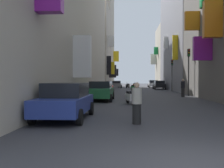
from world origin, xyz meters
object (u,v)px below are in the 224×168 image
(pedestrian_near_left, at_px, (183,88))
(traffic_light_far_corner, at_px, (172,70))
(scooter_orange, at_px, (134,85))
(scooter_green, at_px, (133,88))
(parked_car_white, at_px, (153,84))
(parked_car_grey, at_px, (117,84))
(scooter_black, at_px, (128,86))
(pedestrian_crossing, at_px, (137,103))
(parked_car_black, at_px, (159,85))
(scooter_white, at_px, (131,97))
(parked_car_blue, at_px, (66,100))
(scooter_blue, at_px, (119,85))
(parked_car_green, at_px, (101,90))
(parked_car_red, at_px, (104,88))
(traffic_light_near_corner, at_px, (189,64))

(pedestrian_near_left, distance_m, traffic_light_far_corner, 12.15)
(scooter_orange, height_order, scooter_green, same)
(scooter_orange, distance_m, traffic_light_far_corner, 17.07)
(pedestrian_near_left, bearing_deg, parked_car_white, 90.35)
(parked_car_grey, distance_m, scooter_orange, 4.67)
(scooter_green, height_order, scooter_black, same)
(scooter_green, bearing_deg, pedestrian_crossing, -90.62)
(parked_car_black, bearing_deg, scooter_white, -100.34)
(parked_car_black, distance_m, parked_car_blue, 34.65)
(scooter_blue, distance_m, pedestrian_crossing, 44.11)
(parked_car_green, bearing_deg, parked_car_red, 93.47)
(parked_car_blue, relative_size, traffic_light_near_corner, 0.93)
(parked_car_grey, height_order, scooter_blue, parked_car_grey)
(traffic_light_far_corner, bearing_deg, parked_car_red, -134.78)
(parked_car_grey, xyz_separation_m, traffic_light_far_corner, (8.32, -12.98, 2.24))
(scooter_orange, height_order, traffic_light_far_corner, traffic_light_far_corner)
(parked_car_red, relative_size, scooter_black, 2.28)
(scooter_orange, bearing_deg, traffic_light_far_corner, -73.09)
(parked_car_blue, distance_m, scooter_black, 39.60)
(scooter_white, xyz_separation_m, traffic_light_far_corner, (5.83, 19.44, 2.51))
(parked_car_red, relative_size, scooter_white, 2.30)
(parked_car_green, distance_m, scooter_green, 17.82)
(pedestrian_near_left, bearing_deg, traffic_light_far_corner, 85.81)
(parked_car_grey, xyz_separation_m, scooter_orange, (3.41, 3.17, -0.27))
(scooter_white, bearing_deg, parked_car_white, 82.65)
(traffic_light_near_corner, bearing_deg, scooter_blue, 106.27)
(parked_car_green, bearing_deg, pedestrian_near_left, 32.79)
(parked_car_green, distance_m, scooter_black, 29.89)
(parked_car_red, relative_size, scooter_green, 2.33)
(parked_car_blue, bearing_deg, parked_car_white, 80.26)
(parked_car_green, height_order, parked_car_black, parked_car_green)
(parked_car_green, distance_m, scooter_blue, 33.26)
(pedestrian_crossing, bearing_deg, scooter_white, 91.37)
(parked_car_white, bearing_deg, scooter_white, -97.35)
(traffic_light_far_corner, bearing_deg, parked_car_black, 96.99)
(pedestrian_crossing, xyz_separation_m, pedestrian_near_left, (4.76, 15.47, 0.08))
(parked_car_white, bearing_deg, parked_car_grey, -147.59)
(parked_car_red, bearing_deg, parked_car_white, 73.93)
(traffic_light_near_corner, distance_m, traffic_light_far_corner, 10.65)
(traffic_light_near_corner, bearing_deg, parked_car_grey, 109.24)
(scooter_black, bearing_deg, parked_car_red, -96.32)
(parked_car_blue, xyz_separation_m, pedestrian_near_left, (7.71, 14.38, 0.06))
(parked_car_blue, bearing_deg, pedestrian_near_left, 61.79)
(parked_car_white, relative_size, scooter_blue, 2.31)
(parked_car_black, height_order, traffic_light_near_corner, traffic_light_near_corner)
(parked_car_green, bearing_deg, scooter_black, 86.27)
(scooter_green, xyz_separation_m, scooter_white, (-0.50, -20.42, 0.00))
(parked_car_black, distance_m, traffic_light_near_corner, 18.30)
(parked_car_blue, relative_size, scooter_green, 2.53)
(parked_car_blue, bearing_deg, scooter_black, 86.54)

